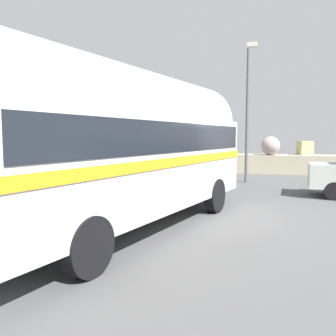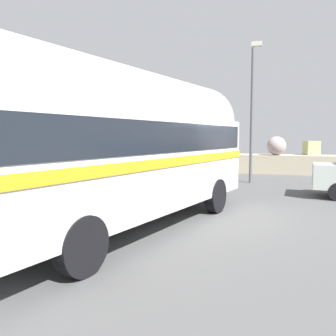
# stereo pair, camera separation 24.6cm
# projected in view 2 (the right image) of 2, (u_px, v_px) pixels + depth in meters

# --- Properties ---
(ground) EXTENTS (32.00, 26.00, 0.02)m
(ground) POSITION_uv_depth(u_px,v_px,m) (215.00, 214.00, 9.61)
(ground) COLOR #505051
(breakwater) EXTENTS (31.36, 2.03, 2.45)m
(breakwater) POSITION_uv_depth(u_px,v_px,m) (247.00, 160.00, 20.79)
(breakwater) COLOR #B3A78C
(breakwater) RESTS_ON ground
(vintage_coach) EXTENTS (4.48, 8.91, 3.70)m
(vintage_coach) POSITION_uv_depth(u_px,v_px,m) (127.00, 142.00, 7.95)
(vintage_coach) COLOR black
(vintage_coach) RESTS_ON ground
(lamp_post) EXTENTS (0.47, 1.06, 6.20)m
(lamp_post) POSITION_uv_depth(u_px,v_px,m) (252.00, 107.00, 15.70)
(lamp_post) COLOR #5B5B60
(lamp_post) RESTS_ON ground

